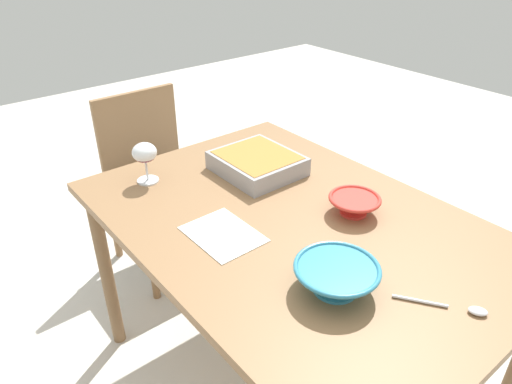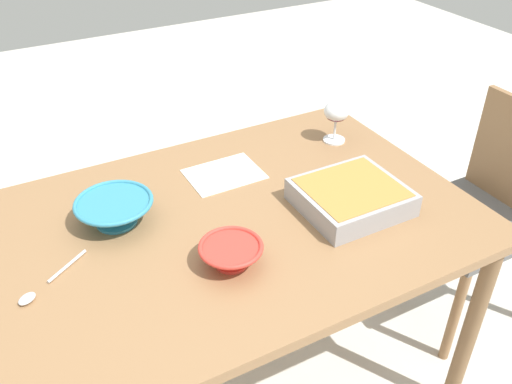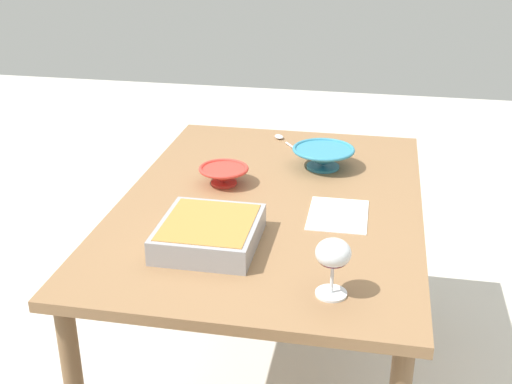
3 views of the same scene
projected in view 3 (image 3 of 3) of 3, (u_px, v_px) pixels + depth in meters
The scene contains 7 objects.
dining_table at pixel (271, 222), 2.07m from camera, with size 1.32×0.91×0.75m.
wine_glass at pixel (333, 256), 1.51m from camera, with size 0.08×0.08×0.14m.
casserole_dish at pixel (209, 232), 1.76m from camera, with size 0.28×0.26×0.07m.
mixing_bowl at pixel (224, 174), 2.14m from camera, with size 0.16×0.16×0.06m.
small_bowl at pixel (323, 156), 2.26m from camera, with size 0.21×0.21×0.07m.
serving_spoon at pixel (283, 140), 2.52m from camera, with size 0.19×0.14×0.01m.
napkin at pixel (338, 215), 1.94m from camera, with size 0.23×0.17×0.00m, color white.
Camera 3 is at (1.83, 0.31, 1.61)m, focal length 46.55 mm.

